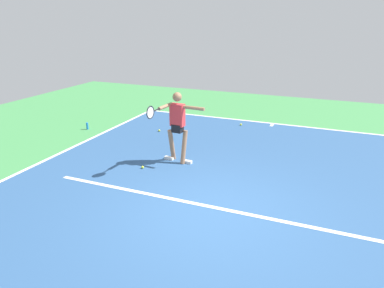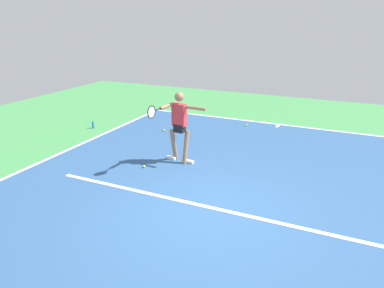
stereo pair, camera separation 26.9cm
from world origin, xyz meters
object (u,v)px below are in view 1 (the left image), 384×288
tennis_ball_centre_court (241,125)px  water_bottle (87,126)px  tennis_player (177,123)px  tennis_ball_by_baseline (143,167)px  tennis_ball_near_player (159,130)px

tennis_ball_centre_court → water_bottle: 5.01m
tennis_player → water_bottle: 4.15m
water_bottle → tennis_ball_by_baseline: bearing=147.3°
tennis_ball_centre_court → water_bottle: water_bottle is taller
tennis_ball_near_player → water_bottle: 2.34m
tennis_ball_centre_court → water_bottle: (4.45, 2.30, 0.08)m
tennis_ball_by_baseline → tennis_ball_centre_court: size_ratio=1.00×
tennis_ball_by_baseline → water_bottle: bearing=-32.7°
tennis_ball_by_baseline → tennis_ball_near_player: size_ratio=1.00×
tennis_player → tennis_ball_centre_court: (-0.64, -3.67, -0.98)m
tennis_ball_by_baseline → tennis_ball_near_player: same height
tennis_ball_near_player → water_bottle: bearing=16.7°
tennis_ball_by_baseline → water_bottle: 3.83m
tennis_ball_centre_court → water_bottle: bearing=27.3°
tennis_ball_near_player → tennis_player: bearing=127.6°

